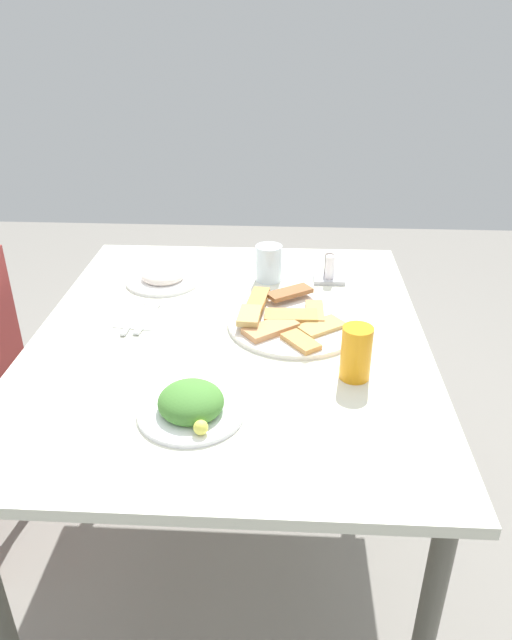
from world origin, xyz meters
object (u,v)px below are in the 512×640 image
at_px(paper_napkin, 141,319).
at_px(fork, 147,318).
at_px(salad_plate_greens, 191,405).
at_px(condiment_caddy, 329,272).
at_px(soda_can, 356,353).
at_px(dining_table, 230,361).
at_px(spoon, 133,317).
at_px(salad_plate_rice, 163,277).
at_px(drinking_glass, 269,263).
at_px(pide_platter, 292,321).

height_order(paper_napkin, fork, fork).
height_order(salad_plate_greens, condiment_caddy, condiment_caddy).
xyz_separation_m(soda_can, condiment_caddy, (0.52, 0.03, -0.04)).
bearing_deg(condiment_caddy, dining_table, 142.73).
distance_m(dining_table, spoon, 0.28).
distance_m(dining_table, soda_can, 0.36).
xyz_separation_m(spoon, condiment_caddy, (0.28, -0.52, 0.02)).
xyz_separation_m(salad_plate_greens, soda_can, (0.15, -0.33, 0.04)).
relative_size(salad_plate_greens, salad_plate_rice, 1.00).
bearing_deg(spoon, condiment_caddy, -58.83).
relative_size(salad_plate_greens, spoon, 1.15).
bearing_deg(drinking_glass, condiment_caddy, -86.17).
bearing_deg(salad_plate_rice, fork, -179.06).
xyz_separation_m(salad_plate_rice, soda_can, (-0.47, -0.51, 0.05)).
xyz_separation_m(salad_plate_rice, condiment_caddy, (0.04, -0.48, 0.01)).
relative_size(dining_table, spoon, 6.30).
distance_m(dining_table, drinking_glass, 0.37).
bearing_deg(salad_plate_greens, paper_napkin, 26.14).
relative_size(dining_table, condiment_caddy, 12.90).
height_order(dining_table, salad_plate_greens, salad_plate_greens).
distance_m(dining_table, salad_plate_greens, 0.34).
bearing_deg(soda_can, paper_napkin, 65.46).
xyz_separation_m(soda_can, fork, (0.24, 0.51, -0.06)).
bearing_deg(soda_can, drinking_glass, 21.99).
bearing_deg(soda_can, spoon, 66.18).
height_order(fork, condiment_caddy, condiment_caddy).
bearing_deg(fork, salad_plate_greens, -149.14).
height_order(soda_can, spoon, soda_can).
relative_size(drinking_glass, condiment_caddy, 1.16).
xyz_separation_m(soda_can, drinking_glass, (0.50, 0.20, -0.01)).
distance_m(dining_table, pide_platter, 0.19).
distance_m(pide_platter, salad_plate_rice, 0.45).
height_order(soda_can, condiment_caddy, soda_can).
relative_size(dining_table, drinking_glass, 11.14).
relative_size(salad_plate_greens, condiment_caddy, 2.35).
xyz_separation_m(salad_plate_greens, spoon, (0.39, 0.21, -0.02)).
bearing_deg(paper_napkin, soda_can, -114.54).
bearing_deg(salad_plate_greens, drinking_glass, -11.21).
relative_size(pide_platter, paper_napkin, 3.15).
xyz_separation_m(salad_plate_rice, drinking_glass, (0.03, -0.31, 0.04)).
xyz_separation_m(dining_table, spoon, (0.07, 0.25, 0.08)).
bearing_deg(pide_platter, fork, 88.40).
bearing_deg(soda_can, pide_platter, 30.72).
distance_m(dining_table, fork, 0.24).
distance_m(salad_plate_greens, paper_napkin, 0.43).
bearing_deg(salad_plate_greens, dining_table, -7.89).
relative_size(drinking_glass, paper_napkin, 0.95).
xyz_separation_m(soda_can, spoon, (0.24, 0.54, -0.06)).
bearing_deg(condiment_caddy, spoon, 118.23).
xyz_separation_m(salad_plate_rice, spoon, (-0.23, 0.03, -0.01)).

